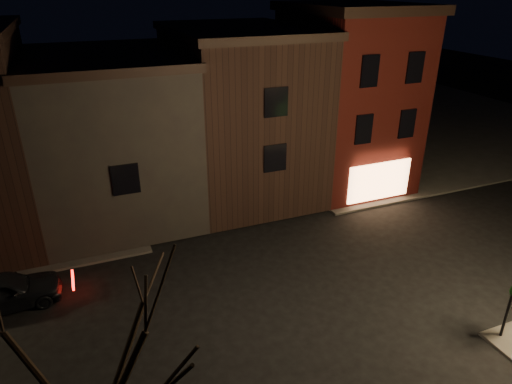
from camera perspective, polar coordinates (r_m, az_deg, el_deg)
ground at (r=19.57m, az=4.76°, el=-11.92°), size 120.00×120.00×0.00m
sidewalk_far_right at (r=45.06m, az=16.54°, el=8.85°), size 30.00×30.00×0.12m
corner_building at (r=28.64m, az=11.25°, el=11.68°), size 6.50×8.50×10.50m
row_building_a at (r=26.83m, az=-2.04°, el=10.02°), size 7.30×10.30×9.40m
row_building_b at (r=25.53m, az=-17.60°, el=6.92°), size 7.80×10.30×8.40m
bare_tree_left at (r=9.33m, az=-21.41°, el=-19.31°), size 5.60×5.60×7.50m
parked_car_a at (r=20.63m, az=-29.15°, el=-10.84°), size 4.39×1.97×1.46m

